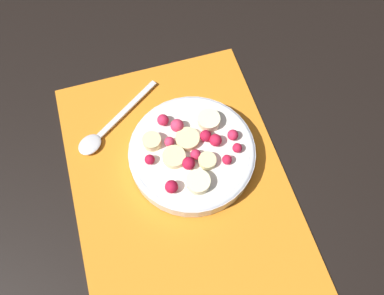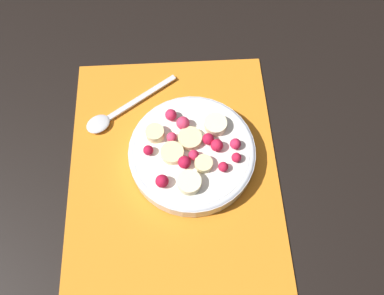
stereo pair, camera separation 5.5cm
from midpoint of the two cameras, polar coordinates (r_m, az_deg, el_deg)
name	(u,v)px [view 1 (the left image)]	position (r m, az deg, el deg)	size (l,w,h in m)	color
ground_plane	(180,183)	(0.57, -4.61, -5.71)	(3.00, 3.00, 0.00)	black
placemat	(180,182)	(0.57, -4.63, -5.61)	(0.44, 0.32, 0.01)	orange
fruit_bowl	(192,152)	(0.57, -2.79, -1.05)	(0.19, 0.19, 0.05)	silver
spoon	(103,132)	(0.62, -15.96, 1.96)	(0.11, 0.15, 0.01)	silver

